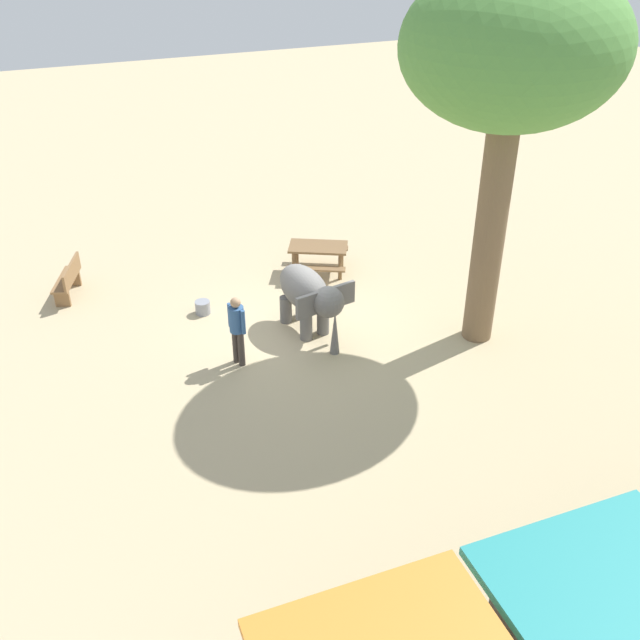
# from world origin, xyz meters

# --- Properties ---
(ground_plane) EXTENTS (60.00, 60.00, 0.00)m
(ground_plane) POSITION_xyz_m (0.00, 0.00, 0.00)
(ground_plane) COLOR tan
(elephant) EXTENTS (1.49, 2.22, 1.53)m
(elephant) POSITION_xyz_m (-0.08, 0.11, 0.98)
(elephant) COLOR slate
(elephant) RESTS_ON ground_plane
(person_handler) EXTENTS (0.32, 0.47, 1.62)m
(person_handler) POSITION_xyz_m (1.77, 0.76, 0.95)
(person_handler) COLOR #3F3833
(person_handler) RESTS_ON ground_plane
(shade_tree_main) EXTENTS (4.37, 4.00, 7.86)m
(shade_tree_main) POSITION_xyz_m (-3.58, 1.64, 6.17)
(shade_tree_main) COLOR brown
(shade_tree_main) RESTS_ON ground_plane
(wooden_bench) EXTENTS (0.83, 1.45, 0.88)m
(wooden_bench) POSITION_xyz_m (4.89, -3.60, 0.47)
(wooden_bench) COLOR olive
(wooden_bench) RESTS_ON ground_plane
(picnic_table_near) EXTENTS (2.00, 1.99, 0.78)m
(picnic_table_near) POSITION_xyz_m (-1.30, -2.53, 0.59)
(picnic_table_near) COLOR brown
(picnic_table_near) RESTS_ON ground_plane
(feed_bucket) EXTENTS (0.36, 0.36, 0.32)m
(feed_bucket) POSITION_xyz_m (2.02, -1.58, 0.16)
(feed_bucket) COLOR gray
(feed_bucket) RESTS_ON ground_plane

